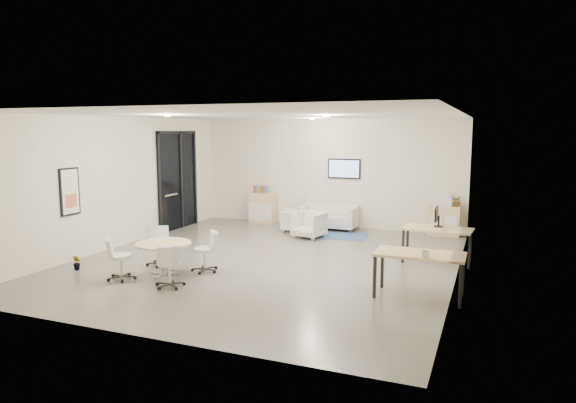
# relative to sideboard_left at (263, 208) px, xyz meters

# --- Properties ---
(room_shell) EXTENTS (9.60, 10.60, 4.80)m
(room_shell) POSITION_rel_sideboard_left_xyz_m (2.05, -4.26, 1.13)
(room_shell) COLOR #5C5954
(room_shell) RESTS_ON ground
(glass_door) EXTENTS (0.09, 1.90, 2.85)m
(glass_door) POSITION_rel_sideboard_left_xyz_m (-1.90, -1.75, 1.04)
(glass_door) COLOR black
(glass_door) RESTS_ON room_shell
(artwork) EXTENTS (0.05, 0.54, 1.04)m
(artwork) POSITION_rel_sideboard_left_xyz_m (-1.92, -5.86, 1.08)
(artwork) COLOR black
(artwork) RESTS_ON room_shell
(wall_tv) EXTENTS (0.98, 0.06, 0.58)m
(wall_tv) POSITION_rel_sideboard_left_xyz_m (2.55, 0.20, 1.28)
(wall_tv) COLOR black
(wall_tv) RESTS_ON room_shell
(ceiling_spots) EXTENTS (3.14, 4.14, 0.03)m
(ceiling_spots) POSITION_rel_sideboard_left_xyz_m (1.85, -3.43, 2.71)
(ceiling_spots) COLOR #FFEAC6
(ceiling_spots) RESTS_ON room_shell
(sideboard_left) EXTENTS (0.83, 0.43, 0.93)m
(sideboard_left) POSITION_rel_sideboard_left_xyz_m (0.00, 0.00, 0.00)
(sideboard_left) COLOR #DEBA86
(sideboard_left) RESTS_ON room_shell
(sideboard_right) EXTENTS (0.83, 0.40, 0.83)m
(sideboard_right) POSITION_rel_sideboard_left_xyz_m (5.44, 0.01, -0.05)
(sideboard_right) COLOR #DEBA86
(sideboard_right) RESTS_ON room_shell
(books) EXTENTS (0.48, 0.14, 0.22)m
(books) POSITION_rel_sideboard_left_xyz_m (-0.04, 0.00, 0.58)
(books) COLOR red
(books) RESTS_ON sideboard_left
(printer) EXTENTS (0.52, 0.45, 0.34)m
(printer) POSITION_rel_sideboard_left_xyz_m (5.37, 0.02, 0.52)
(printer) COLOR white
(printer) RESTS_ON sideboard_right
(loveseat) EXTENTS (1.65, 0.85, 0.61)m
(loveseat) POSITION_rel_sideboard_left_xyz_m (2.22, -0.17, -0.13)
(loveseat) COLOR silver
(loveseat) RESTS_ON room_shell
(blue_rug) EXTENTS (1.66, 1.19, 0.01)m
(blue_rug) POSITION_rel_sideboard_left_xyz_m (2.74, -1.05, -0.46)
(blue_rug) COLOR #2B5184
(blue_rug) RESTS_ON room_shell
(armchair_left) EXTENTS (0.80, 0.83, 0.70)m
(armchair_left) POSITION_rel_sideboard_left_xyz_m (1.36, -0.89, -0.12)
(armchair_left) COLOR silver
(armchair_left) RESTS_ON room_shell
(armchair_right) EXTENTS (0.87, 0.83, 0.76)m
(armchair_right) POSITION_rel_sideboard_left_xyz_m (2.09, -1.58, -0.08)
(armchair_right) COLOR silver
(armchair_right) RESTS_ON room_shell
(desk_rear) EXTENTS (1.53, 0.87, 0.77)m
(desk_rear) POSITION_rel_sideboard_left_xyz_m (5.56, -2.98, 0.22)
(desk_rear) COLOR #DEBA86
(desk_rear) RESTS_ON room_shell
(desk_front) EXTENTS (1.51, 0.76, 0.79)m
(desk_front) POSITION_rel_sideboard_left_xyz_m (5.52, -5.56, 0.24)
(desk_front) COLOR #DEBA86
(desk_front) RESTS_ON room_shell
(monitor) EXTENTS (0.20, 0.50, 0.44)m
(monitor) POSITION_rel_sideboard_left_xyz_m (5.52, -2.83, 0.54)
(monitor) COLOR black
(monitor) RESTS_ON desk_rear
(round_table) EXTENTS (1.09, 1.09, 0.66)m
(round_table) POSITION_rel_sideboard_left_xyz_m (0.61, -6.05, 0.11)
(round_table) COLOR #DEBA86
(round_table) RESTS_ON room_shell
(meeting_chairs) EXTENTS (2.03, 2.03, 0.82)m
(meeting_chairs) POSITION_rel_sideboard_left_xyz_m (0.61, -6.05, -0.06)
(meeting_chairs) COLOR white
(meeting_chairs) RESTS_ON room_shell
(plant_cabinet) EXTENTS (0.30, 0.33, 0.23)m
(plant_cabinet) POSITION_rel_sideboard_left_xyz_m (5.77, 0.03, 0.48)
(plant_cabinet) COLOR #3F7F3F
(plant_cabinet) RESTS_ON sideboard_right
(plant_floor) EXTENTS (0.29, 0.36, 0.14)m
(plant_floor) POSITION_rel_sideboard_left_xyz_m (-1.27, -6.43, -0.39)
(plant_floor) COLOR #3F7F3F
(plant_floor) RESTS_ON room_shell
(cup) EXTENTS (0.15, 0.12, 0.13)m
(cup) POSITION_rel_sideboard_left_xyz_m (5.64, -5.80, 0.39)
(cup) COLOR white
(cup) RESTS_ON desk_front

